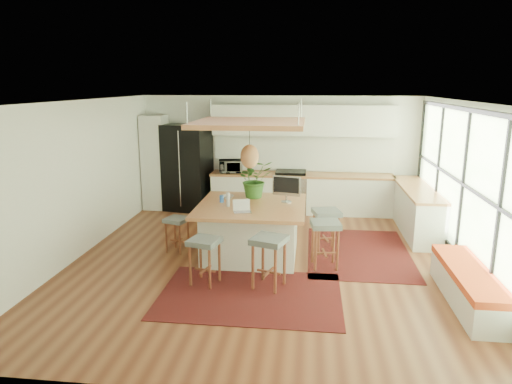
# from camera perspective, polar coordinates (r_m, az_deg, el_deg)

# --- Properties ---
(floor) EXTENTS (7.00, 7.00, 0.00)m
(floor) POSITION_cam_1_polar(r_m,az_deg,el_deg) (7.98, 1.01, -8.58)
(floor) COLOR #5B2A1A
(floor) RESTS_ON ground
(ceiling) EXTENTS (7.00, 7.00, 0.00)m
(ceiling) POSITION_cam_1_polar(r_m,az_deg,el_deg) (7.41, 1.10, 11.18)
(ceiling) COLOR white
(ceiling) RESTS_ON ground
(wall_back) EXTENTS (6.50, 0.00, 6.50)m
(wall_back) POSITION_cam_1_polar(r_m,az_deg,el_deg) (11.01, 2.89, 4.81)
(wall_back) COLOR white
(wall_back) RESTS_ON ground
(wall_front) EXTENTS (6.50, 0.00, 6.50)m
(wall_front) POSITION_cam_1_polar(r_m,az_deg,el_deg) (4.26, -3.75, -9.15)
(wall_front) COLOR white
(wall_front) RESTS_ON ground
(wall_left) EXTENTS (0.00, 7.00, 7.00)m
(wall_left) POSITION_cam_1_polar(r_m,az_deg,el_deg) (8.53, -21.22, 1.42)
(wall_left) COLOR white
(wall_left) RESTS_ON ground
(wall_right) EXTENTS (0.00, 7.00, 7.00)m
(wall_right) POSITION_cam_1_polar(r_m,az_deg,el_deg) (7.95, 25.05, 0.25)
(wall_right) COLOR white
(wall_right) RESTS_ON ground
(window_wall) EXTENTS (0.10, 6.20, 2.60)m
(window_wall) POSITION_cam_1_polar(r_m,az_deg,el_deg) (7.93, 24.88, 0.61)
(window_wall) COLOR black
(window_wall) RESTS_ON wall_right
(pantry) EXTENTS (0.55, 0.60, 2.25)m
(pantry) POSITION_cam_1_polar(r_m,az_deg,el_deg) (11.33, -12.33, 3.61)
(pantry) COLOR silver
(pantry) RESTS_ON floor
(back_counter_base) EXTENTS (4.20, 0.60, 0.88)m
(back_counter_base) POSITION_cam_1_polar(r_m,az_deg,el_deg) (10.85, 5.62, -0.26)
(back_counter_base) COLOR silver
(back_counter_base) RESTS_ON floor
(back_counter_top) EXTENTS (4.24, 0.64, 0.05)m
(back_counter_top) POSITION_cam_1_polar(r_m,az_deg,el_deg) (10.75, 5.67, 2.12)
(back_counter_top) COLOR #A25E39
(back_counter_top) RESTS_ON back_counter_base
(backsplash) EXTENTS (4.20, 0.02, 0.80)m
(backsplash) POSITION_cam_1_polar(r_m,az_deg,el_deg) (10.97, 5.76, 4.73)
(backsplash) COLOR white
(backsplash) RESTS_ON wall_back
(upper_cabinets) EXTENTS (4.20, 0.34, 0.70)m
(upper_cabinets) POSITION_cam_1_polar(r_m,az_deg,el_deg) (10.72, 5.84, 8.83)
(upper_cabinets) COLOR silver
(upper_cabinets) RESTS_ON wall_back
(range) EXTENTS (0.76, 0.62, 1.00)m
(range) POSITION_cam_1_polar(r_m,az_deg,el_deg) (10.84, 4.30, 0.08)
(range) COLOR #A5A5AA
(range) RESTS_ON floor
(right_counter_base) EXTENTS (0.60, 2.50, 0.88)m
(right_counter_base) POSITION_cam_1_polar(r_m,az_deg,el_deg) (9.95, 19.30, -2.21)
(right_counter_base) COLOR silver
(right_counter_base) RESTS_ON floor
(right_counter_top) EXTENTS (0.64, 2.54, 0.05)m
(right_counter_top) POSITION_cam_1_polar(r_m,az_deg,el_deg) (9.84, 19.50, 0.37)
(right_counter_top) COLOR #A25E39
(right_counter_top) RESTS_ON right_counter_base
(window_bench) EXTENTS (0.52, 2.00, 0.50)m
(window_bench) POSITION_cam_1_polar(r_m,az_deg,el_deg) (7.10, 24.80, -10.57)
(window_bench) COLOR silver
(window_bench) RESTS_ON floor
(ceiling_panel) EXTENTS (1.86, 1.86, 0.80)m
(ceiling_panel) POSITION_cam_1_polar(r_m,az_deg,el_deg) (7.89, -0.81, 6.58)
(ceiling_panel) COLOR #A25E39
(ceiling_panel) RESTS_ON ceiling
(rug_near) EXTENTS (2.60, 1.80, 0.01)m
(rug_near) POSITION_cam_1_polar(r_m,az_deg,el_deg) (6.78, -0.72, -12.66)
(rug_near) COLOR black
(rug_near) RESTS_ON floor
(rug_right) EXTENTS (1.80, 2.60, 0.01)m
(rug_right) POSITION_cam_1_polar(r_m,az_deg,el_deg) (8.57, 12.56, -7.31)
(rug_right) COLOR black
(rug_right) RESTS_ON floor
(fridge) EXTENTS (1.14, 0.97, 2.05)m
(fridge) POSITION_cam_1_polar(r_m,az_deg,el_deg) (11.12, -8.48, 2.54)
(fridge) COLOR black
(fridge) RESTS_ON floor
(island) EXTENTS (1.85, 1.85, 0.93)m
(island) POSITION_cam_1_polar(r_m,az_deg,el_deg) (8.10, -0.54, -4.75)
(island) COLOR #A25E39
(island) RESTS_ON floor
(stool_near_left) EXTENTS (0.52, 0.52, 0.72)m
(stool_near_left) POSITION_cam_1_polar(r_m,az_deg,el_deg) (7.05, -6.35, -8.59)
(stool_near_left) COLOR #515759
(stool_near_left) RESTS_ON floor
(stool_near_right) EXTENTS (0.59, 0.59, 0.79)m
(stool_near_right) POSITION_cam_1_polar(r_m,az_deg,el_deg) (6.89, 1.61, -9.03)
(stool_near_right) COLOR #515759
(stool_near_right) RESTS_ON floor
(stool_right_front) EXTENTS (0.52, 0.52, 0.79)m
(stool_right_front) POSITION_cam_1_polar(r_m,az_deg,el_deg) (7.70, 8.53, -6.72)
(stool_right_front) COLOR #515759
(stool_right_front) RESTS_ON floor
(stool_right_back) EXTENTS (0.56, 0.56, 0.78)m
(stool_right_back) POSITION_cam_1_polar(r_m,az_deg,el_deg) (8.42, 8.65, -4.98)
(stool_right_back) COLOR #515759
(stool_right_back) RESTS_ON floor
(stool_left_side) EXTENTS (0.47, 0.47, 0.63)m
(stool_left_side) POSITION_cam_1_polar(r_m,az_deg,el_deg) (8.44, -9.75, -4.98)
(stool_left_side) COLOR #515759
(stool_left_side) RESTS_ON floor
(laptop) EXTENTS (0.36, 0.37, 0.21)m
(laptop) POSITION_cam_1_polar(r_m,az_deg,el_deg) (7.46, -1.71, -1.65)
(laptop) COLOR #A5A5AA
(laptop) RESTS_ON island
(monitor) EXTENTS (0.54, 0.30, 0.48)m
(monitor) POSITION_cam_1_polar(r_m,az_deg,el_deg) (8.08, 3.80, 0.53)
(monitor) COLOR #A5A5AA
(monitor) RESTS_ON island
(microwave) EXTENTS (0.59, 0.41, 0.36)m
(microwave) POSITION_cam_1_polar(r_m,az_deg,el_deg) (10.85, -3.17, 3.38)
(microwave) COLOR #A5A5AA
(microwave) RESTS_ON back_counter_top
(island_plant) EXTENTS (0.88, 0.91, 0.54)m
(island_plant) POSITION_cam_1_polar(r_m,az_deg,el_deg) (8.41, -0.15, 1.11)
(island_plant) COLOR #1E4C19
(island_plant) RESTS_ON island
(island_bowl) EXTENTS (0.28, 0.28, 0.05)m
(island_bowl) POSITION_cam_1_polar(r_m,az_deg,el_deg) (8.41, -3.51, -0.59)
(island_bowl) COLOR white
(island_bowl) RESTS_ON island
(island_bottle_0) EXTENTS (0.07, 0.07, 0.19)m
(island_bottle_0) POSITION_cam_1_polar(r_m,az_deg,el_deg) (8.12, -4.31, -0.62)
(island_bottle_0) COLOR blue
(island_bottle_0) RESTS_ON island
(island_bottle_1) EXTENTS (0.07, 0.07, 0.19)m
(island_bottle_1) POSITION_cam_1_polar(r_m,az_deg,el_deg) (7.86, -3.59, -1.08)
(island_bottle_1) COLOR silver
(island_bottle_1) RESTS_ON island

